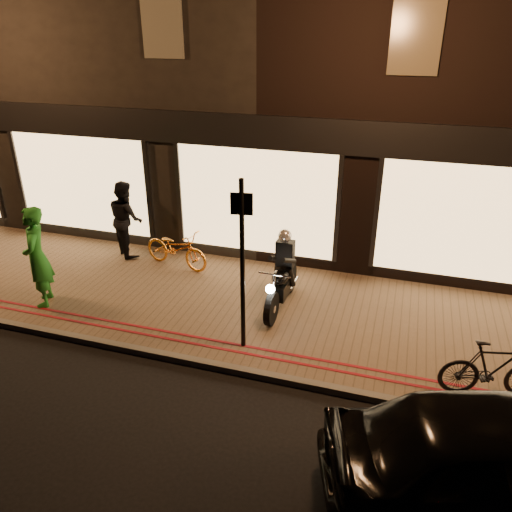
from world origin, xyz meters
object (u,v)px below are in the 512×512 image
Objects in this scene: motorcycle at (282,278)px; sign_post at (242,259)px; bicycle_gold at (176,249)px; person_green at (37,257)px; parked_car at (506,458)px.

sign_post reaches higher than motorcycle.
bicycle_gold is 0.83× the size of person_green.
person_green is at bearing 177.24° from sign_post.
person_green is at bearing 154.96° from bicycle_gold.
person_green is at bearing 56.72° from parked_car.
sign_post reaches higher than person_green.
motorcycle is 4.75m from person_green.
motorcycle is 4.99m from parked_car.
sign_post is 1.48× the size of person_green.
sign_post is 1.78× the size of bicycle_gold.
motorcycle reaches higher than parked_car.
parked_car is (6.31, -4.50, 0.15)m from bicycle_gold.
parked_car is (8.11, -2.19, -0.42)m from person_green.
sign_post reaches higher than bicycle_gold.
sign_post is at bearing 57.88° from person_green.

